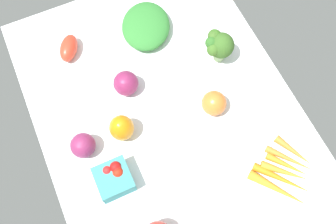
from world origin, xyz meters
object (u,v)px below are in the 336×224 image
object	(u,v)px
bell_pepper_orange	(122,129)
heirloom_tomato_orange	(214,103)
broccoli_head	(219,45)
leafy_greens_clump	(146,26)
roma_tomato	(69,48)
berry_basket	(114,178)
red_onion_center	(126,83)
carrot_bunch	(284,172)
red_onion_near_basket	(83,146)

from	to	relation	value
bell_pepper_orange	heirloom_tomato_orange	size ratio (longest dim) A/B	1.23
bell_pepper_orange	broccoli_head	size ratio (longest dim) A/B	0.82
leafy_greens_clump	heirloom_tomato_orange	bearing A→B (deg)	-167.72
bell_pepper_orange	leafy_greens_clump	bearing A→B (deg)	-33.66
roma_tomato	heirloom_tomato_orange	xyz separation A→B (cm)	(-36.56, -33.03, 1.11)
berry_basket	broccoli_head	world-z (taller)	broccoli_head
bell_pepper_orange	heirloom_tomato_orange	world-z (taller)	bell_pepper_orange
red_onion_center	berry_basket	world-z (taller)	red_onion_center
carrot_bunch	broccoli_head	size ratio (longest dim) A/B	1.89
red_onion_center	heirloom_tomato_orange	world-z (taller)	red_onion_center
carrot_bunch	leafy_greens_clump	bearing A→B (deg)	15.34
red_onion_center	broccoli_head	bearing A→B (deg)	-92.50
red_onion_center	red_onion_near_basket	xyz separation A→B (cm)	(-13.16, 18.35, -0.21)
leafy_greens_clump	red_onion_near_basket	size ratio (longest dim) A/B	2.62
roma_tomato	carrot_bunch	world-z (taller)	roma_tomato
roma_tomato	heirloom_tomato_orange	world-z (taller)	heirloom_tomato_orange
red_onion_center	roma_tomato	xyz separation A→B (cm)	(19.78, 11.78, -1.18)
roma_tomato	bell_pepper_orange	bearing A→B (deg)	-139.35
red_onion_near_basket	broccoli_head	world-z (taller)	broccoli_head
bell_pepper_orange	berry_basket	world-z (taller)	bell_pepper_orange
berry_basket	bell_pepper_orange	bearing A→B (deg)	-30.87
bell_pepper_orange	heirloom_tomato_orange	bearing A→B (deg)	-97.16
red_onion_center	bell_pepper_orange	world-z (taller)	bell_pepper_orange
red_onion_center	leafy_greens_clump	world-z (taller)	red_onion_center
bell_pepper_orange	carrot_bunch	world-z (taller)	bell_pepper_orange
carrot_bunch	heirloom_tomato_orange	world-z (taller)	heirloom_tomato_orange
berry_basket	broccoli_head	bearing A→B (deg)	-61.39
red_onion_center	broccoli_head	world-z (taller)	broccoli_head
roma_tomato	berry_basket	distance (cm)	45.11
red_onion_center	leafy_greens_clump	size ratio (longest dim) A/B	0.40
red_onion_near_basket	heirloom_tomato_orange	bearing A→B (deg)	-95.23
leafy_greens_clump	red_onion_near_basket	distance (cm)	44.29
bell_pepper_orange	carrot_bunch	size ratio (longest dim) A/B	0.43
heirloom_tomato_orange	red_onion_center	bearing A→B (deg)	51.71
broccoli_head	carrot_bunch	bearing A→B (deg)	-179.84
red_onion_near_basket	heirloom_tomato_orange	world-z (taller)	heirloom_tomato_orange
red_onion_center	roma_tomato	world-z (taller)	red_onion_center
carrot_bunch	heirloom_tomato_orange	xyz separation A→B (cm)	(26.25, 9.13, 2.52)
bell_pepper_orange	broccoli_head	xyz separation A→B (cm)	(11.97, -36.76, 2.72)
red_onion_near_basket	heirloom_tomato_orange	size ratio (longest dim) A/B	0.96
red_onion_center	roma_tomato	bearing A→B (deg)	30.78
red_onion_center	red_onion_near_basket	size ratio (longest dim) A/B	1.06
roma_tomato	berry_basket	size ratio (longest dim) A/B	1.02
bell_pepper_orange	roma_tomato	bearing A→B (deg)	9.08
heirloom_tomato_orange	bell_pepper_orange	bearing A→B (deg)	82.84
carrot_bunch	berry_basket	size ratio (longest dim) A/B	2.24
bell_pepper_orange	red_onion_near_basket	size ratio (longest dim) A/B	1.28
leafy_greens_clump	berry_basket	world-z (taller)	berry_basket
leafy_greens_clump	broccoli_head	bearing A→B (deg)	-138.52
bell_pepper_orange	leafy_greens_clump	distance (cm)	36.74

